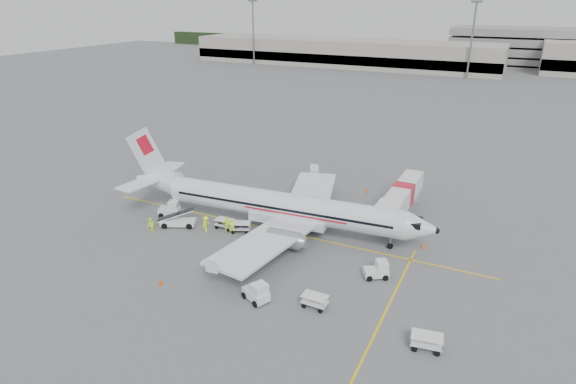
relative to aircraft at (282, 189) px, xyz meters
name	(u,v)px	position (x,y,z in m)	size (l,w,h in m)	color
ground	(280,231)	(-0.05, -0.53, -4.74)	(360.00, 360.00, 0.00)	#56595B
stripe_lead	(280,231)	(-0.05, -0.53, -4.73)	(44.00, 0.20, 0.01)	yellow
stripe_cross	(389,305)	(13.95, -8.53, -4.73)	(0.20, 20.00, 0.01)	yellow
terminal_west	(342,52)	(-40.05, 129.47, -0.24)	(110.00, 22.00, 9.00)	gray
parking_garage	(542,46)	(24.95, 159.47, 2.26)	(62.00, 24.00, 14.00)	slate
treeline	(472,50)	(-0.05, 174.47, -1.74)	(300.00, 3.00, 6.00)	black
mast_west	(253,33)	(-70.05, 117.47, 6.26)	(3.20, 1.20, 22.00)	slate
mast_center	(472,41)	(4.95, 117.47, 6.26)	(3.20, 1.20, 22.00)	slate
aircraft	(282,189)	(0.00, 0.00, 0.00)	(34.37, 26.93, 9.47)	white
jet_bridge	(402,201)	(10.75, 8.86, -2.80)	(2.76, 14.74, 3.87)	silver
belt_loader	(178,215)	(-10.62, -4.23, -3.39)	(4.99, 1.87, 2.70)	silver
tug_fore	(376,269)	(11.79, -4.96, -3.91)	(2.13, 1.22, 1.65)	silver
tug_mid	(256,291)	(3.84, -12.65, -3.85)	(2.30, 1.32, 1.78)	silver
tug_aft	(169,208)	(-13.17, -2.53, -3.83)	(2.36, 1.35, 1.82)	silver
cart_loaded_a	(240,227)	(-3.74, -2.53, -4.18)	(2.15, 1.27, 1.12)	silver
cart_loaded_b	(225,224)	(-5.71, -2.53, -4.20)	(2.06, 1.22, 1.08)	silver
cart_empty_a	(315,301)	(8.60, -11.45, -4.19)	(2.08, 1.23, 1.08)	silver
cart_empty_b	(426,342)	(17.69, -12.58, -4.16)	(2.22, 1.31, 1.16)	silver
cone_nose	(423,246)	(14.48, 2.28, -4.46)	(0.34, 0.34, 0.56)	#E34806
cone_port	(367,190)	(5.10, 14.20, -4.45)	(0.35, 0.35, 0.57)	#E34806
cone_stbd	(161,282)	(-4.78, -14.28, -4.44)	(0.36, 0.36, 0.59)	#E34806
crew_a	(232,227)	(-4.25, -3.31, -3.86)	(0.64, 0.42, 1.75)	#D4FC1F
crew_b	(151,225)	(-12.27, -6.73, -3.92)	(0.79, 0.62, 1.63)	#D4FC1F
crew_c	(206,224)	(-7.16, -3.92, -3.88)	(1.10, 0.64, 1.71)	#D4FC1F
crew_d	(227,224)	(-5.07, -3.06, -3.87)	(1.01, 0.42, 1.73)	#D4FC1F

